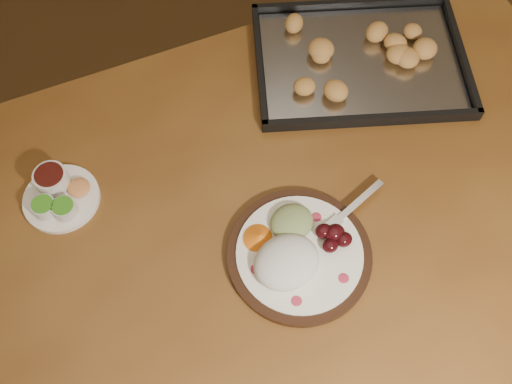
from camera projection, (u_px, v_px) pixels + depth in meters
ground at (212, 277)px, 1.81m from camera, size 4.00×4.00×0.00m
dining_table at (262, 232)px, 1.17m from camera, size 1.60×1.08×0.75m
dinner_plate at (296, 253)px, 1.02m from camera, size 0.34×0.26×0.06m
condiment_saucer at (58, 194)px, 1.08m from camera, size 0.15×0.15×0.05m
baking_tray at (360, 60)px, 1.24m from camera, size 0.55×0.50×0.05m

